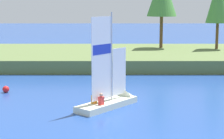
{
  "coord_description": "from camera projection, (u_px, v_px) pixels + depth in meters",
  "views": [
    {
      "loc": [
        -0.19,
        -12.75,
        5.92
      ],
      "look_at": [
        -0.24,
        15.61,
        1.2
      ],
      "focal_mm": 65.64,
      "sensor_mm": 36.0,
      "label": 1
    }
  ],
  "objects": [
    {
      "name": "sailboat",
      "position": [
        116.0,
        97.0,
        23.61
      ],
      "size": [
        3.87,
        4.37,
        5.71
      ],
      "rotation": [
        0.0,
        0.0,
        0.88
      ],
      "color": "silver",
      "rests_on": "ground"
    },
    {
      "name": "shore_bank",
      "position": [
        115.0,
        57.0,
        40.18
      ],
      "size": [
        80.0,
        13.79,
        1.14
      ],
      "primitive_type": "cube",
      "color": "#5B703D",
      "rests_on": "ground"
    },
    {
      "name": "channel_buoy",
      "position": [
        7.0,
        89.0,
        26.9
      ],
      "size": [
        0.45,
        0.45,
        0.45
      ],
      "primitive_type": "sphere",
      "color": "red",
      "rests_on": "ground"
    }
  ]
}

